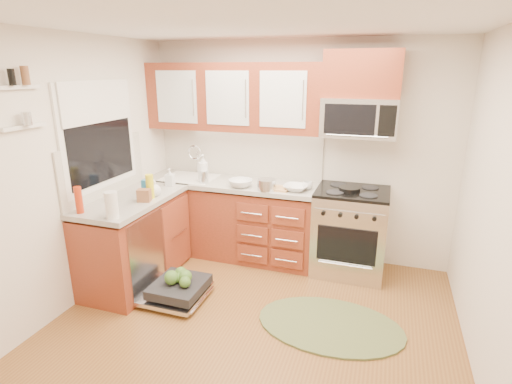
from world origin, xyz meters
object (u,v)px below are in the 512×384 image
(range, at_px, (350,232))
(bowl_b, at_px, (240,183))
(dishwasher, at_px, (176,290))
(cup, at_px, (308,186))
(upper_cabinets, at_px, (233,97))
(stock_pot, at_px, (267,185))
(paper_towel_roll, at_px, (112,205))
(microwave, at_px, (359,118))
(bowl_a, at_px, (296,188))
(sink, at_px, (190,188))
(skillet, at_px, (349,189))
(rug, at_px, (330,325))
(cutting_board, at_px, (275,188))

(range, distance_m, bowl_b, 1.32)
(dishwasher, xyz_separation_m, cup, (1.06, 1.09, 0.87))
(upper_cabinets, height_order, cup, upper_cabinets)
(stock_pot, xyz_separation_m, cup, (0.41, 0.17, -0.02))
(upper_cabinets, xyz_separation_m, paper_towel_roll, (-0.52, -1.59, -0.83))
(microwave, xyz_separation_m, bowl_a, (-0.59, -0.25, -0.74))
(range, relative_size, microwave, 1.25)
(upper_cabinets, bearing_deg, bowl_b, -58.73)
(upper_cabinets, distance_m, dishwasher, 2.19)
(sink, xyz_separation_m, skillet, (1.90, -0.03, 0.17))
(bowl_b, relative_size, cup, 2.48)
(range, bearing_deg, paper_towel_roll, -143.08)
(dishwasher, distance_m, bowl_a, 1.62)
(rug, height_order, paper_towel_roll, paper_towel_roll)
(stock_pot, height_order, bowl_b, stock_pot)
(cutting_board, distance_m, paper_towel_roll, 1.72)
(skillet, height_order, bowl_b, bowl_b)
(dishwasher, height_order, cutting_board, cutting_board)
(sink, height_order, stock_pot, stock_pot)
(dishwasher, xyz_separation_m, bowl_a, (0.95, 1.00, 0.86))
(dishwasher, bearing_deg, bowl_b, 70.72)
(cutting_board, relative_size, cup, 2.90)
(paper_towel_roll, xyz_separation_m, bowl_b, (0.72, 1.27, -0.08))
(paper_towel_roll, distance_m, cup, 2.03)
(sink, bearing_deg, bowl_a, -5.00)
(skillet, xyz_separation_m, bowl_a, (-0.56, -0.09, -0.01))
(cup, bearing_deg, range, 4.33)
(microwave, bearing_deg, upper_cabinets, 178.98)
(skillet, bearing_deg, sink, 179.08)
(bowl_b, bearing_deg, cup, 11.17)
(sink, bearing_deg, range, 0.30)
(dishwasher, relative_size, cup, 6.53)
(sink, bearing_deg, microwave, 3.85)
(upper_cabinets, height_order, dishwasher, upper_cabinets)
(range, xyz_separation_m, dishwasher, (-1.54, -1.13, -0.38))
(range, relative_size, skillet, 4.24)
(paper_towel_roll, distance_m, bowl_b, 1.46)
(skillet, bearing_deg, bowl_a, -171.16)
(microwave, bearing_deg, bowl_b, -166.05)
(paper_towel_roll, bearing_deg, bowl_b, 60.37)
(upper_cabinets, relative_size, bowl_b, 7.72)
(microwave, height_order, paper_towel_roll, microwave)
(skillet, bearing_deg, dishwasher, -144.13)
(upper_cabinets, bearing_deg, cutting_board, -26.02)
(stock_pot, height_order, cutting_board, stock_pot)
(cutting_board, bearing_deg, microwave, 17.72)
(sink, height_order, skillet, skillet)
(sink, bearing_deg, stock_pot, -10.93)
(cutting_board, bearing_deg, bowl_a, 3.60)
(microwave, height_order, skillet, microwave)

